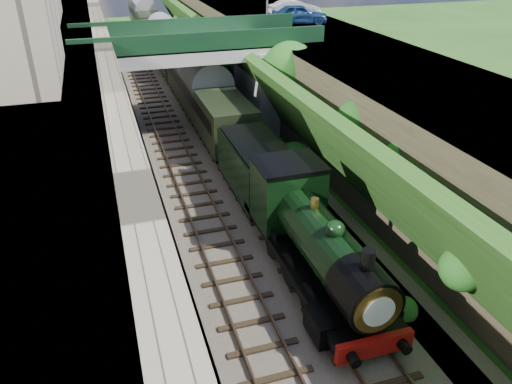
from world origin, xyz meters
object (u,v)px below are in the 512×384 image
at_px(locomotive, 314,241).
at_px(tender, 257,171).
at_px(road_bridge, 203,72).
at_px(car_blue, 299,14).
at_px(tree, 290,71).
at_px(car_silver, 294,8).

distance_m(locomotive, tender, 7.37).
bearing_deg(locomotive, tender, 90.00).
bearing_deg(road_bridge, locomotive, -89.22).
bearing_deg(car_blue, tree, 168.20).
relative_size(tree, locomotive, 0.65).
relative_size(car_silver, locomotive, 0.42).
relative_size(car_blue, tender, 0.72).
bearing_deg(tree, car_silver, 67.57).
height_order(road_bridge, tree, road_bridge).
height_order(tree, car_silver, car_silver).
distance_m(road_bridge, car_silver, 12.34).
height_order(tree, locomotive, tree).
xyz_separation_m(road_bridge, tree, (4.97, -3.74, 0.57)).
bearing_deg(car_blue, road_bridge, 127.77).
bearing_deg(road_bridge, car_silver, 37.45).
xyz_separation_m(tree, car_blue, (3.60, 7.59, 2.34)).
distance_m(car_silver, locomotive, 28.09).
bearing_deg(car_silver, road_bridge, 129.98).
xyz_separation_m(tree, locomotive, (-4.71, -15.00, -2.75)).
bearing_deg(tree, road_bridge, 143.05).
distance_m(tree, locomotive, 15.96).
height_order(locomotive, tender, locomotive).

